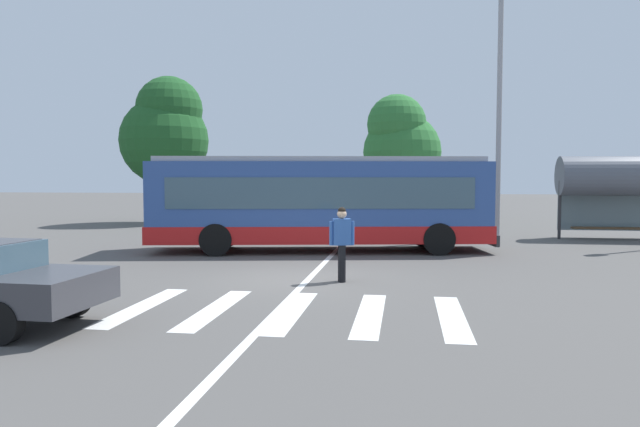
{
  "coord_description": "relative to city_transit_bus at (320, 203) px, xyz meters",
  "views": [
    {
      "loc": [
        2.48,
        -13.44,
        2.36
      ],
      "look_at": [
        -0.12,
        4.19,
        1.3
      ],
      "focal_mm": 32.63,
      "sensor_mm": 36.0,
      "label": 1
    }
  ],
  "objects": [
    {
      "name": "ground_plane",
      "position": [
        0.27,
        -5.32,
        -1.59
      ],
      "size": [
        160.0,
        160.0,
        0.0
      ],
      "primitive_type": "plane",
      "color": "#514F4C"
    },
    {
      "name": "city_transit_bus",
      "position": [
        0.0,
        0.0,
        0.0
      ],
      "size": [
        11.25,
        4.45,
        3.06
      ],
      "color": "black",
      "rests_on": "ground_plane"
    },
    {
      "name": "pedestrian_crossing_street",
      "position": [
        1.32,
        -5.58,
        -0.62
      ],
      "size": [
        0.57,
        0.35,
        1.72
      ],
      "color": "black",
      "rests_on": "ground_plane"
    },
    {
      "name": "parked_car_white",
      "position": [
        -1.47,
        11.71,
        -0.82
      ],
      "size": [
        2.08,
        4.6,
        1.35
      ],
      "color": "black",
      "rests_on": "ground_plane"
    },
    {
      "name": "parked_car_red",
      "position": [
        1.26,
        11.25,
        -0.82
      ],
      "size": [
        2.06,
        4.59,
        1.35
      ],
      "color": "black",
      "rests_on": "ground_plane"
    },
    {
      "name": "parked_car_silver",
      "position": [
        3.88,
        11.49,
        -0.82
      ],
      "size": [
        1.9,
        4.51,
        1.35
      ],
      "color": "black",
      "rests_on": "ground_plane"
    },
    {
      "name": "bus_stop_shelter",
      "position": [
        11.12,
        5.2,
        0.83
      ],
      "size": [
        4.82,
        1.54,
        3.25
      ],
      "color": "#28282B",
      "rests_on": "ground_plane"
    },
    {
      "name": "twin_arm_street_lamp",
      "position": [
        6.34,
        4.81,
        4.38
      ],
      "size": [
        4.96,
        0.32,
        9.75
      ],
      "color": "#939399",
      "rests_on": "ground_plane"
    },
    {
      "name": "background_tree_left",
      "position": [
        -9.87,
        10.75,
        3.29
      ],
      "size": [
        4.66,
        4.66,
        7.77
      ],
      "color": "brown",
      "rests_on": "ground_plane"
    },
    {
      "name": "background_tree_right",
      "position": [
        2.46,
        13.51,
        2.69
      ],
      "size": [
        4.28,
        4.28,
        6.94
      ],
      "color": "brown",
      "rests_on": "ground_plane"
    },
    {
      "name": "crosswalk_painted_stripes",
      "position": [
        0.75,
        -8.72,
        -1.58
      ],
      "size": [
        6.06,
        3.36,
        0.01
      ],
      "color": "silver",
      "rests_on": "ground_plane"
    },
    {
      "name": "lane_center_line",
      "position": [
        0.5,
        -3.32,
        -1.58
      ],
      "size": [
        0.16,
        24.0,
        0.01
      ],
      "primitive_type": "cube",
      "color": "silver",
      "rests_on": "ground_plane"
    }
  ]
}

